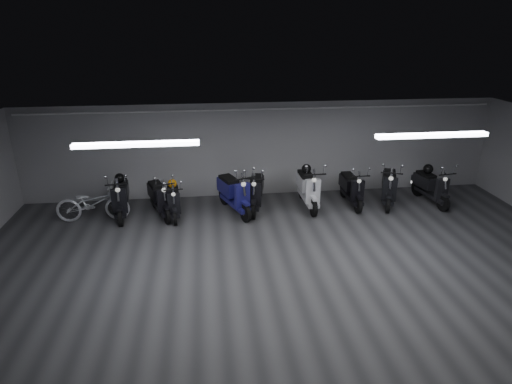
{
  "coord_description": "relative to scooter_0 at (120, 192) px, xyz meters",
  "views": [
    {
      "loc": [
        -1.67,
        -7.3,
        4.93
      ],
      "look_at": [
        -0.5,
        2.5,
        1.05
      ],
      "focal_mm": 30.4,
      "sensor_mm": 36.0,
      "label": 1
    }
  ],
  "objects": [
    {
      "name": "floor",
      "position": [
        4.0,
        -3.81,
        -0.71
      ],
      "size": [
        14.0,
        10.0,
        0.01
      ],
      "primitive_type": "cube",
      "color": "#353538",
      "rests_on": "ground"
    },
    {
      "name": "ceiling",
      "position": [
        4.0,
        -3.81,
        2.1
      ],
      "size": [
        14.0,
        10.0,
        0.01
      ],
      "primitive_type": "cube",
      "color": "gray",
      "rests_on": "ground"
    },
    {
      "name": "back_wall",
      "position": [
        4.0,
        1.2,
        0.69
      ],
      "size": [
        14.0,
        0.01,
        2.8
      ],
      "primitive_type": "cube",
      "color": "#949597",
      "rests_on": "ground"
    },
    {
      "name": "fluor_strip_left",
      "position": [
        1.0,
        -2.81,
        2.03
      ],
      "size": [
        2.4,
        0.18,
        0.08
      ],
      "primitive_type": "cube",
      "color": "white",
      "rests_on": "ceiling"
    },
    {
      "name": "fluor_strip_right",
      "position": [
        7.0,
        -2.81,
        2.03
      ],
      "size": [
        2.4,
        0.18,
        0.08
      ],
      "primitive_type": "cube",
      "color": "white",
      "rests_on": "ceiling"
    },
    {
      "name": "conduit",
      "position": [
        4.0,
        1.11,
        1.91
      ],
      "size": [
        13.6,
        0.05,
        0.05
      ],
      "primitive_type": "cylinder",
      "rotation": [
        0.0,
        1.57,
        0.0
      ],
      "color": "white",
      "rests_on": "back_wall"
    },
    {
      "name": "scooter_0",
      "position": [
        0.0,
        0.0,
        0.0
      ],
      "size": [
        0.82,
        1.95,
        1.41
      ],
      "primitive_type": null,
      "rotation": [
        0.0,
        0.0,
        0.1
      ],
      "color": "black",
      "rests_on": "floor"
    },
    {
      "name": "scooter_1",
      "position": [
        1.03,
        -0.07,
        -0.03
      ],
      "size": [
        1.19,
        1.9,
        1.34
      ],
      "primitive_type": null,
      "rotation": [
        0.0,
        0.0,
        0.35
      ],
      "color": "black",
      "rests_on": "floor"
    },
    {
      "name": "scooter_3",
      "position": [
        1.4,
        -0.2,
        -0.1
      ],
      "size": [
        0.69,
        1.67,
        1.21
      ],
      "primitive_type": null,
      "rotation": [
        0.0,
        0.0,
        0.09
      ],
      "color": "black",
      "rests_on": "floor"
    },
    {
      "name": "scooter_4",
      "position": [
        3.04,
        -0.13,
        0.04
      ],
      "size": [
        1.35,
        2.12,
        1.5
      ],
      "primitive_type": null,
      "rotation": [
        0.0,
        0.0,
        0.37
      ],
      "color": "navy",
      "rests_on": "floor"
    },
    {
      "name": "scooter_5",
      "position": [
        3.65,
        0.02,
        -0.01
      ],
      "size": [
        1.0,
        1.96,
        1.4
      ],
      "primitive_type": null,
      "rotation": [
        0.0,
        0.0,
        -0.21
      ],
      "color": "black",
      "rests_on": "floor"
    },
    {
      "name": "scooter_6",
      "position": [
        5.14,
        0.03,
        0.03
      ],
      "size": [
        0.7,
        2.0,
        1.48
      ],
      "primitive_type": null,
      "rotation": [
        0.0,
        0.0,
        0.02
      ],
      "color": "white",
      "rests_on": "floor"
    },
    {
      "name": "scooter_7",
      "position": [
        6.41,
        0.03,
        -0.04
      ],
      "size": [
        0.63,
        1.79,
        1.33
      ],
      "primitive_type": null,
      "rotation": [
        0.0,
        0.0,
        0.02
      ],
      "color": "black",
      "rests_on": "floor"
    },
    {
      "name": "scooter_8",
      "position": [
        7.48,
        -0.06,
        0.01
      ],
      "size": [
        1.31,
        2.02,
        1.43
      ],
      "primitive_type": null,
      "rotation": [
        0.0,
        0.0,
        -0.38
      ],
      "color": "black",
      "rests_on": "floor"
    },
    {
      "name": "scooter_9",
      "position": [
        8.73,
        -0.12,
        -0.04
      ],
      "size": [
        0.86,
        1.86,
        1.33
      ],
      "primitive_type": null,
      "rotation": [
        0.0,
        0.0,
        0.15
      ],
      "color": "black",
      "rests_on": "floor"
    },
    {
      "name": "bicycle",
      "position": [
        -0.7,
        -0.19,
        -0.1
      ],
      "size": [
        1.87,
        0.68,
        1.21
      ],
      "primitive_type": "imported",
      "rotation": [
        0.0,
        0.0,
        1.58
      ],
      "color": "white",
      "rests_on": "floor"
    },
    {
      "name": "helmet_0",
      "position": [
        8.69,
        0.12,
        0.26
      ],
      "size": [
        0.28,
        0.28,
        0.28
      ],
      "primitive_type": "sphere",
      "color": "black",
      "rests_on": "scooter_9"
    },
    {
      "name": "helmet_1",
      "position": [
        5.13,
        0.31,
        0.35
      ],
      "size": [
        0.27,
        0.27,
        0.27
      ],
      "primitive_type": "sphere",
      "color": "black",
      "rests_on": "scooter_6"
    },
    {
      "name": "helmet_2",
      "position": [
        1.38,
        0.03,
        0.17
      ],
      "size": [
        0.24,
        0.24,
        0.24
      ],
      "primitive_type": "sphere",
      "color": "orange",
      "rests_on": "scooter_3"
    },
    {
      "name": "helmet_3",
      "position": [
        -0.03,
        0.26,
        0.3
      ],
      "size": [
        0.27,
        0.27,
        0.27
      ],
      "primitive_type": "sphere",
      "color": "black",
      "rests_on": "scooter_0"
    }
  ]
}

